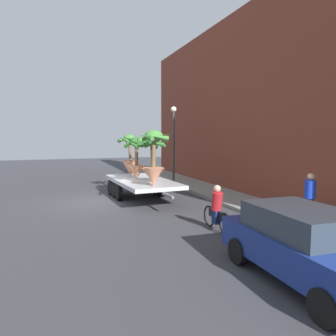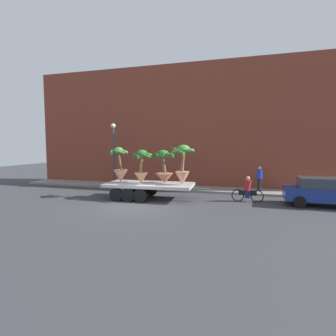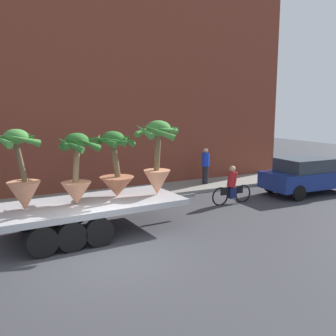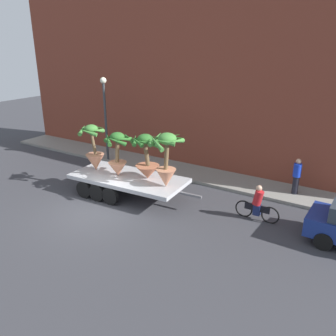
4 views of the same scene
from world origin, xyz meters
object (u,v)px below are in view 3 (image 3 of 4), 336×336
(flatbed_trailer, at_px, (85,210))
(cyclist, at_px, (232,187))
(parked_car, at_px, (307,175))
(potted_palm_middle, at_px, (157,157))
(potted_palm_extra, at_px, (77,170))
(pedestrian_near_gate, at_px, (205,165))
(potted_palm_front, at_px, (116,168))
(potted_palm_rear, at_px, (22,176))

(flatbed_trailer, bearing_deg, cyclist, 8.92)
(cyclist, xyz_separation_m, parked_car, (3.99, -0.09, 0.16))
(flatbed_trailer, distance_m, potted_palm_middle, 2.77)
(flatbed_trailer, height_order, parked_car, parked_car)
(potted_palm_extra, xyz_separation_m, cyclist, (6.29, 1.08, -1.31))
(potted_palm_middle, height_order, parked_car, potted_palm_middle)
(parked_car, relative_size, pedestrian_near_gate, 2.45)
(potted_palm_front, bearing_deg, flatbed_trailer, -164.57)
(potted_palm_middle, xyz_separation_m, pedestrian_near_gate, (4.48, 4.15, -1.15))
(potted_palm_front, xyz_separation_m, parked_car, (8.97, 0.56, -1.05))
(potted_palm_rear, distance_m, potted_palm_middle, 4.07)
(potted_palm_front, height_order, pedestrian_near_gate, potted_palm_front)
(potted_palm_middle, relative_size, potted_palm_front, 1.15)
(potted_palm_rear, xyz_separation_m, pedestrian_near_gate, (8.54, 4.20, -0.89))
(potted_palm_middle, bearing_deg, flatbed_trailer, 178.78)
(flatbed_trailer, height_order, cyclist, cyclist)
(potted_palm_rear, xyz_separation_m, parked_car, (11.76, 0.97, -1.11))
(potted_palm_extra, relative_size, pedestrian_near_gate, 1.21)
(parked_car, bearing_deg, pedestrian_near_gate, 134.87)
(potted_palm_extra, bearing_deg, potted_palm_middle, 1.79)
(potted_palm_front, height_order, parked_car, potted_palm_front)
(potted_palm_extra, relative_size, cyclist, 1.13)
(flatbed_trailer, height_order, potted_palm_rear, potted_palm_rear)
(potted_palm_front, bearing_deg, cyclist, 7.45)
(potted_palm_rear, xyz_separation_m, potted_palm_middle, (4.06, 0.06, 0.26))
(potted_palm_middle, xyz_separation_m, potted_palm_extra, (-2.58, -0.08, -0.22))
(flatbed_trailer, xyz_separation_m, pedestrian_near_gate, (6.85, 4.10, 0.28))
(potted_palm_extra, distance_m, cyclist, 6.51)
(parked_car, bearing_deg, potted_palm_extra, -174.45)
(potted_palm_front, relative_size, cyclist, 1.12)
(potted_palm_rear, bearing_deg, flatbed_trailer, 3.62)
(flatbed_trailer, relative_size, pedestrian_near_gate, 3.76)
(potted_palm_middle, distance_m, potted_palm_extra, 2.59)
(potted_palm_front, distance_m, pedestrian_near_gate, 6.94)
(potted_palm_front, xyz_separation_m, potted_palm_extra, (-1.30, -0.43, 0.11))
(potted_palm_middle, height_order, potted_palm_front, potted_palm_middle)
(flatbed_trailer, xyz_separation_m, potted_palm_rear, (-1.69, -0.11, 1.18))
(potted_palm_extra, bearing_deg, flatbed_trailer, 32.20)
(potted_palm_rear, distance_m, potted_palm_front, 2.82)
(potted_palm_rear, bearing_deg, parked_car, 4.74)
(potted_palm_extra, bearing_deg, potted_palm_rear, 179.08)
(potted_palm_middle, distance_m, parked_car, 7.87)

